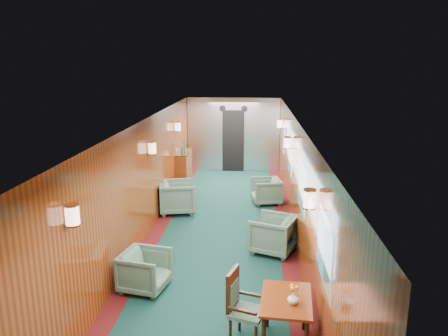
% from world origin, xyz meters
% --- Properties ---
extents(room, '(12.00, 12.10, 2.40)m').
position_xyz_m(room, '(0.00, 0.00, 1.63)').
color(room, '#0E332C').
rests_on(room, ground).
extents(bulkhead, '(2.98, 0.17, 2.39)m').
position_xyz_m(bulkhead, '(0.00, 5.91, 1.18)').
color(bulkhead, silver).
rests_on(bulkhead, ground).
extents(windows_right, '(0.02, 8.60, 0.80)m').
position_xyz_m(windows_right, '(1.49, 0.25, 1.45)').
color(windows_right, silver).
rests_on(windows_right, ground).
extents(wall_sconces, '(2.97, 7.97, 0.25)m').
position_xyz_m(wall_sconces, '(0.00, 0.57, 1.79)').
color(wall_sconces, '#FFE6C6').
rests_on(wall_sconces, ground).
extents(dining_table, '(0.69, 0.94, 0.66)m').
position_xyz_m(dining_table, '(1.10, -3.21, 0.56)').
color(dining_table, maroon).
rests_on(dining_table, ground).
extents(side_chair, '(0.53, 0.55, 0.96)m').
position_xyz_m(side_chair, '(0.54, -3.12, 0.52)').
color(side_chair, '#1B3F31').
rests_on(side_chair, ground).
extents(credenza, '(0.35, 1.11, 1.28)m').
position_xyz_m(credenza, '(-1.34, 4.02, 0.51)').
color(credenza, maroon).
rests_on(credenza, ground).
extents(flower_vase, '(0.15, 0.15, 0.14)m').
position_xyz_m(flower_vase, '(1.18, -3.33, 0.74)').
color(flower_vase, silver).
rests_on(flower_vase, dining_table).
extents(armchair_left_near, '(0.82, 0.81, 0.64)m').
position_xyz_m(armchair_left_near, '(-1.00, -1.94, 0.32)').
color(armchair_left_near, '#1B3F31').
rests_on(armchair_left_near, ground).
extents(armchair_left_far, '(0.98, 0.96, 0.76)m').
position_xyz_m(armchair_left_far, '(-1.12, 1.70, 0.38)').
color(armchair_left_far, '#1B3F31').
rests_on(armchair_left_far, ground).
extents(armchair_right_near, '(1.01, 0.99, 0.71)m').
position_xyz_m(armchair_right_near, '(1.06, -0.39, 0.35)').
color(armchair_right_near, '#1B3F31').
rests_on(armchair_right_near, ground).
extents(armchair_right_far, '(0.83, 0.81, 0.64)m').
position_xyz_m(armchair_right_far, '(1.00, 2.52, 0.32)').
color(armchair_right_far, '#1B3F31').
rests_on(armchair_right_far, ground).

